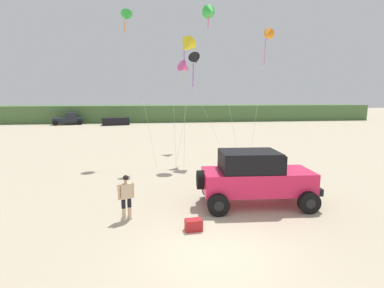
{
  "coord_description": "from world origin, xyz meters",
  "views": [
    {
      "loc": [
        -1.85,
        -7.73,
        4.38
      ],
      "look_at": [
        -0.11,
        4.1,
        2.51
      ],
      "focal_mm": 27.69,
      "sensor_mm": 36.0,
      "label": 1
    }
  ],
  "objects_px": {
    "kite_purple_stunt": "(185,68)",
    "kite_yellow_diamond": "(127,17)",
    "distant_sedan": "(116,121)",
    "kite_green_box": "(210,12)",
    "jeep": "(255,177)",
    "cooler_box": "(194,225)",
    "kite_orange_streamer": "(186,46)",
    "kite_white_parafoil": "(195,60)",
    "distant_pickup": "(69,119)",
    "person_watching": "(126,195)",
    "kite_red_delta": "(267,35)"
  },
  "relations": [
    {
      "from": "kite_purple_stunt",
      "to": "kite_yellow_diamond",
      "type": "xyz_separation_m",
      "value": [
        -4.4,
        -3.93,
        2.84
      ]
    },
    {
      "from": "distant_sedan",
      "to": "kite_yellow_diamond",
      "type": "relative_size",
      "value": 0.41
    },
    {
      "from": "distant_sedan",
      "to": "kite_green_box",
      "type": "distance_m",
      "value": 31.71
    },
    {
      "from": "jeep",
      "to": "cooler_box",
      "type": "height_order",
      "value": "jeep"
    },
    {
      "from": "distant_sedan",
      "to": "kite_orange_streamer",
      "type": "distance_m",
      "value": 31.93
    },
    {
      "from": "distant_sedan",
      "to": "kite_white_parafoil",
      "type": "distance_m",
      "value": 30.75
    },
    {
      "from": "distant_sedan",
      "to": "kite_orange_streamer",
      "type": "height_order",
      "value": "kite_orange_streamer"
    },
    {
      "from": "kite_white_parafoil",
      "to": "kite_purple_stunt",
      "type": "distance_m",
      "value": 4.58
    },
    {
      "from": "kite_white_parafoil",
      "to": "kite_yellow_diamond",
      "type": "height_order",
      "value": "kite_yellow_diamond"
    },
    {
      "from": "cooler_box",
      "to": "distant_pickup",
      "type": "relative_size",
      "value": 0.11
    },
    {
      "from": "person_watching",
      "to": "kite_white_parafoil",
      "type": "xyz_separation_m",
      "value": [
        4.08,
        9.91,
        5.97
      ]
    },
    {
      "from": "kite_orange_streamer",
      "to": "kite_red_delta",
      "type": "xyz_separation_m",
      "value": [
        6.35,
        2.66,
        1.39
      ]
    },
    {
      "from": "distant_pickup",
      "to": "cooler_box",
      "type": "bearing_deg",
      "value": -71.0
    },
    {
      "from": "distant_sedan",
      "to": "kite_yellow_diamond",
      "type": "xyz_separation_m",
      "value": [
        4.0,
        -28.22,
        9.06
      ]
    },
    {
      "from": "kite_orange_streamer",
      "to": "kite_purple_stunt",
      "type": "height_order",
      "value": "kite_orange_streamer"
    },
    {
      "from": "kite_white_parafoil",
      "to": "kite_orange_streamer",
      "type": "height_order",
      "value": "kite_orange_streamer"
    },
    {
      "from": "distant_pickup",
      "to": "kite_white_parafoil",
      "type": "relative_size",
      "value": 0.66
    },
    {
      "from": "person_watching",
      "to": "kite_yellow_diamond",
      "type": "height_order",
      "value": "kite_yellow_diamond"
    },
    {
      "from": "kite_purple_stunt",
      "to": "jeep",
      "type": "bearing_deg",
      "value": -85.17
    },
    {
      "from": "kite_green_box",
      "to": "kite_yellow_diamond",
      "type": "bearing_deg",
      "value": 174.91
    },
    {
      "from": "cooler_box",
      "to": "kite_green_box",
      "type": "bearing_deg",
      "value": 71.07
    },
    {
      "from": "jeep",
      "to": "kite_red_delta",
      "type": "xyz_separation_m",
      "value": [
        4.53,
        10.48,
        7.76
      ]
    },
    {
      "from": "distant_sedan",
      "to": "kite_orange_streamer",
      "type": "bearing_deg",
      "value": -89.36
    },
    {
      "from": "kite_white_parafoil",
      "to": "kite_orange_streamer",
      "type": "distance_m",
      "value": 1.66
    },
    {
      "from": "distant_sedan",
      "to": "kite_red_delta",
      "type": "distance_m",
      "value": 32.04
    },
    {
      "from": "distant_pickup",
      "to": "kite_red_delta",
      "type": "height_order",
      "value": "kite_red_delta"
    },
    {
      "from": "cooler_box",
      "to": "distant_pickup",
      "type": "distance_m",
      "value": 44.41
    },
    {
      "from": "person_watching",
      "to": "kite_orange_streamer",
      "type": "height_order",
      "value": "kite_orange_streamer"
    },
    {
      "from": "kite_orange_streamer",
      "to": "kite_red_delta",
      "type": "height_order",
      "value": "kite_red_delta"
    },
    {
      "from": "cooler_box",
      "to": "kite_white_parafoil",
      "type": "relative_size",
      "value": 0.08
    },
    {
      "from": "person_watching",
      "to": "distant_sedan",
      "type": "distance_m",
      "value": 39.04
    },
    {
      "from": "kite_green_box",
      "to": "kite_red_delta",
      "type": "height_order",
      "value": "kite_green_box"
    },
    {
      "from": "kite_yellow_diamond",
      "to": "kite_green_box",
      "type": "bearing_deg",
      "value": -5.09
    },
    {
      "from": "kite_purple_stunt",
      "to": "kite_red_delta",
      "type": "xyz_separation_m",
      "value": [
        5.69,
        -3.23,
        2.14
      ]
    },
    {
      "from": "kite_red_delta",
      "to": "person_watching",
      "type": "bearing_deg",
      "value": -130.64
    },
    {
      "from": "kite_green_box",
      "to": "kite_red_delta",
      "type": "xyz_separation_m",
      "value": [
        4.53,
        1.19,
        -1.08
      ]
    },
    {
      "from": "kite_purple_stunt",
      "to": "distant_pickup",
      "type": "bearing_deg",
      "value": 121.58
    },
    {
      "from": "distant_sedan",
      "to": "kite_purple_stunt",
      "type": "bearing_deg",
      "value": -84.67
    },
    {
      "from": "kite_red_delta",
      "to": "kite_green_box",
      "type": "bearing_deg",
      "value": -165.28
    },
    {
      "from": "jeep",
      "to": "kite_green_box",
      "type": "distance_m",
      "value": 12.82
    },
    {
      "from": "person_watching",
      "to": "kite_purple_stunt",
      "type": "distance_m",
      "value": 16.13
    },
    {
      "from": "cooler_box",
      "to": "distant_pickup",
      "type": "bearing_deg",
      "value": 104.27
    },
    {
      "from": "kite_orange_streamer",
      "to": "kite_purple_stunt",
      "type": "distance_m",
      "value": 5.97
    },
    {
      "from": "jeep",
      "to": "distant_pickup",
      "type": "bearing_deg",
      "value": 113.41
    },
    {
      "from": "jeep",
      "to": "distant_sedan",
      "type": "relative_size",
      "value": 1.17
    },
    {
      "from": "person_watching",
      "to": "cooler_box",
      "type": "bearing_deg",
      "value": -28.37
    },
    {
      "from": "kite_white_parafoil",
      "to": "distant_sedan",
      "type": "bearing_deg",
      "value": 106.42
    },
    {
      "from": "distant_sedan",
      "to": "kite_red_delta",
      "type": "height_order",
      "value": "kite_red_delta"
    },
    {
      "from": "kite_purple_stunt",
      "to": "kite_red_delta",
      "type": "bearing_deg",
      "value": -29.6
    },
    {
      "from": "kite_yellow_diamond",
      "to": "kite_orange_streamer",
      "type": "bearing_deg",
      "value": -27.66
    }
  ]
}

